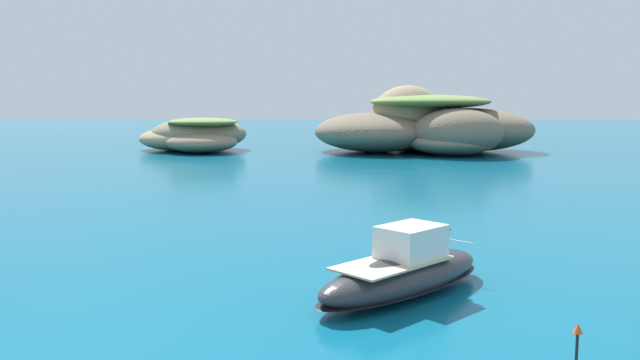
# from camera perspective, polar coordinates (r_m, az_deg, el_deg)

# --- Properties ---
(islet_large) EXTENTS (29.22, 25.36, 7.75)m
(islet_large) POSITION_cam_1_polar(r_m,az_deg,el_deg) (75.11, 9.63, 4.65)
(islet_large) COLOR #9E8966
(islet_large) RESTS_ON ground
(islet_small) EXTENTS (17.08, 17.10, 3.98)m
(islet_small) POSITION_cam_1_polar(r_m,az_deg,el_deg) (77.04, -11.39, 3.86)
(islet_small) COLOR #84755B
(islet_small) RESTS_ON ground
(motorboat_charcoal) EXTENTS (6.36, 6.74, 2.11)m
(motorboat_charcoal) POSITION_cam_1_polar(r_m,az_deg,el_deg) (19.60, 7.62, -8.26)
(motorboat_charcoal) COLOR #2D2D33
(motorboat_charcoal) RESTS_ON ground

